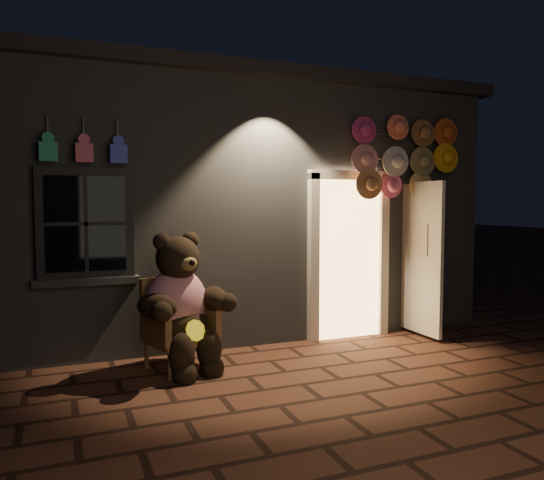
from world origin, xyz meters
TOP-DOWN VIEW (x-y plane):
  - ground at (0.00, 0.00)m, footprint 60.00×60.00m
  - shop_building at (0.00, 3.99)m, footprint 7.30×5.95m
  - wicker_armchair at (-1.02, 1.00)m, footprint 0.80×0.77m
  - teddy_bear at (-1.00, 0.88)m, footprint 1.04×0.96m
  - hat_rack at (2.09, 1.28)m, footprint 1.65×0.22m

SIDE VIEW (x-z plane):
  - ground at x=0.00m, z-range 0.00..0.00m
  - wicker_armchair at x=-1.02m, z-range 0.00..0.97m
  - teddy_bear at x=-1.00m, z-range -0.05..1.46m
  - shop_building at x=0.00m, z-range -0.02..3.49m
  - hat_rack at x=2.09m, z-range 0.90..3.81m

